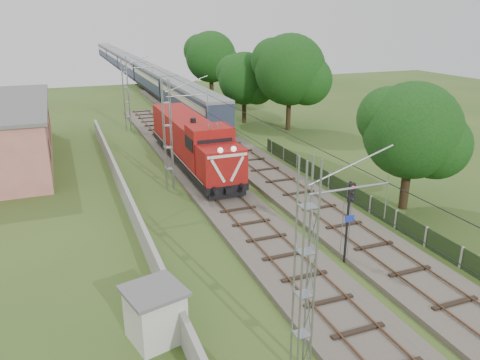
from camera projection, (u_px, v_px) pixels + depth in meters
name	position (u px, v px, depth m)	size (l,w,h in m)	color
ground	(278.00, 256.00, 24.85)	(140.00, 140.00, 0.00)	#34501E
track_main	(232.00, 206.00, 30.94)	(4.20, 70.00, 0.45)	#6B6054
track_side	(234.00, 149.00, 44.08)	(4.20, 80.00, 0.45)	#6B6054
catenary	(168.00, 136.00, 33.05)	(3.31, 70.00, 8.00)	gray
boundary_wall	(121.00, 186.00, 32.92)	(0.25, 40.00, 1.50)	#9E9E99
fence	(371.00, 205.00, 30.02)	(0.12, 32.00, 1.20)	black
locomotive	(192.00, 141.00, 38.59)	(3.08, 17.59, 4.47)	black
coach_rake	(132.00, 66.00, 95.46)	(2.98, 111.27, 3.44)	black
signal_post	(349.00, 208.00, 23.17)	(0.49, 0.38, 4.43)	black
relay_hut	(155.00, 314.00, 18.13)	(2.63, 2.63, 2.23)	silver
tree_a	(413.00, 132.00, 29.33)	(6.43, 6.12, 8.33)	#362516
tree_b	(291.00, 71.00, 50.29)	(8.03, 7.65, 10.41)	#362516
tree_c	(245.00, 79.00, 54.25)	(6.34, 6.03, 8.21)	#362516
tree_d	(212.00, 57.00, 68.71)	(7.77, 7.40, 10.07)	#362516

